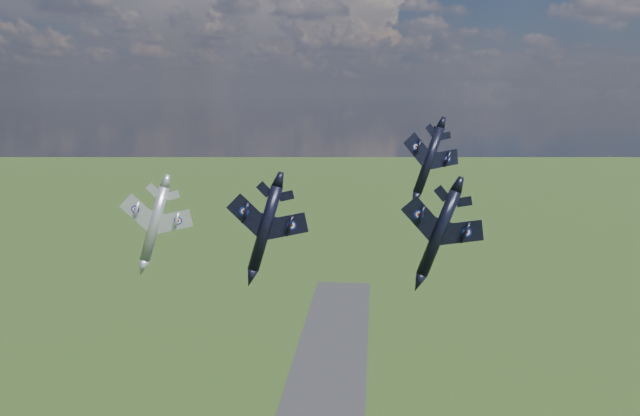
# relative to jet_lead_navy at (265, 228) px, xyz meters

# --- Properties ---
(jet_lead_navy) EXTENTS (12.82, 16.48, 6.31)m
(jet_lead_navy) POSITION_rel_jet_lead_navy_xyz_m (0.00, 0.00, 0.00)
(jet_lead_navy) COLOR black
(jet_right_navy) EXTENTS (11.20, 14.87, 6.39)m
(jet_right_navy) POSITION_rel_jet_lead_navy_xyz_m (21.35, -4.82, 0.85)
(jet_right_navy) COLOR black
(jet_high_navy) EXTENTS (16.83, 18.87, 6.83)m
(jet_high_navy) POSITION_rel_jet_lead_navy_xyz_m (22.54, 26.11, 6.14)
(jet_high_navy) COLOR black
(jet_left_silver) EXTENTS (15.02, 18.12, 6.53)m
(jet_left_silver) POSITION_rel_jet_lead_navy_xyz_m (-18.74, 11.52, -2.16)
(jet_left_silver) COLOR #A8AAB2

